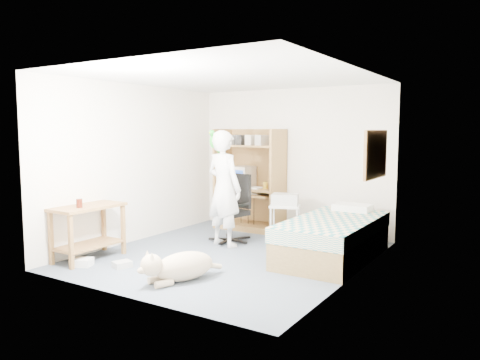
{
  "coord_description": "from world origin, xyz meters",
  "views": [
    {
      "loc": [
        3.57,
        -5.45,
        1.77
      ],
      "look_at": [
        -0.04,
        0.32,
        1.05
      ],
      "focal_mm": 35.0,
      "sensor_mm": 36.0,
      "label": 1
    }
  ],
  "objects": [
    {
      "name": "side_desk",
      "position": [
        -1.55,
        -1.2,
        0.49
      ],
      "size": [
        0.5,
        1.0,
        0.75
      ],
      "color": "brown",
      "rests_on": "floor"
    },
    {
      "name": "dog",
      "position": [
        0.12,
        -1.28,
        0.18
      ],
      "size": [
        0.62,
        1.06,
        0.42
      ],
      "rotation": [
        0.0,
        0.0,
        -0.39
      ],
      "color": "tan",
      "rests_on": "floor"
    },
    {
      "name": "wall_back",
      "position": [
        0.0,
        2.0,
        1.25
      ],
      "size": [
        3.6,
        0.02,
        2.5
      ],
      "primitive_type": "cube",
      "color": "silver",
      "rests_on": "floor"
    },
    {
      "name": "floor",
      "position": [
        0.0,
        0.0,
        0.0
      ],
      "size": [
        4.0,
        4.0,
        0.0
      ],
      "primitive_type": "plane",
      "color": "#4A5565",
      "rests_on": "ground"
    },
    {
      "name": "crt_monitor",
      "position": [
        -0.89,
        1.75,
        0.95
      ],
      "size": [
        0.39,
        0.41,
        0.36
      ],
      "rotation": [
        0.0,
        0.0,
        -0.03
      ],
      "color": "beige",
      "rests_on": "computer_hutch"
    },
    {
      "name": "ceiling",
      "position": [
        0.0,
        0.0,
        2.5
      ],
      "size": [
        3.6,
        4.0,
        0.02
      ],
      "primitive_type": "cube",
      "color": "white",
      "rests_on": "wall_back"
    },
    {
      "name": "corkboard",
      "position": [
        1.77,
        0.9,
        1.45
      ],
      "size": [
        0.04,
        0.94,
        0.66
      ],
      "color": "#8E633F",
      "rests_on": "wall_right"
    },
    {
      "name": "wall_right",
      "position": [
        1.8,
        0.0,
        1.25
      ],
      "size": [
        0.02,
        4.0,
        2.5
      ],
      "primitive_type": "cube",
      "color": "silver",
      "rests_on": "floor"
    },
    {
      "name": "printer",
      "position": [
        0.22,
        1.3,
        0.66
      ],
      "size": [
        0.5,
        0.44,
        0.18
      ],
      "primitive_type": "cube",
      "rotation": [
        0.0,
        0.0,
        0.34
      ],
      "color": "#BABBB6",
      "rests_on": "printer_cart"
    },
    {
      "name": "keyboard",
      "position": [
        -0.67,
        1.58,
        0.67
      ],
      "size": [
        0.46,
        0.2,
        0.03
      ],
      "primitive_type": "cube",
      "rotation": [
        0.0,
        0.0,
        0.09
      ],
      "color": "beige",
      "rests_on": "computer_hutch"
    },
    {
      "name": "floor_box_b",
      "position": [
        -0.87,
        -1.24,
        0.04
      ],
      "size": [
        0.24,
        0.27,
        0.08
      ],
      "primitive_type": "cube",
      "rotation": [
        0.0,
        0.0,
        -0.34
      ],
      "color": "#ADADA8",
      "rests_on": "floor"
    },
    {
      "name": "pencil_cup",
      "position": [
        -0.35,
        1.65,
        0.82
      ],
      "size": [
        0.08,
        0.08,
        0.12
      ],
      "primitive_type": "cylinder",
      "color": "gold",
      "rests_on": "computer_hutch"
    },
    {
      "name": "drink_glass",
      "position": [
        -1.5,
        -1.38,
        0.81
      ],
      "size": [
        0.08,
        0.08,
        0.12
      ],
      "primitive_type": "cylinder",
      "color": "#3F140A",
      "rests_on": "side_desk"
    },
    {
      "name": "wall_left",
      "position": [
        -1.8,
        0.0,
        1.25
      ],
      "size": [
        0.02,
        4.0,
        2.5
      ],
      "primitive_type": "cube",
      "color": "silver",
      "rests_on": "floor"
    },
    {
      "name": "person",
      "position": [
        -0.4,
        0.43,
        0.89
      ],
      "size": [
        0.72,
        0.55,
        1.78
      ],
      "primitive_type": "imported",
      "rotation": [
        0.0,
        0.0,
        2.93
      ],
      "color": "white",
      "rests_on": "floor"
    },
    {
      "name": "floor_box_a",
      "position": [
        -1.36,
        -1.48,
        0.05
      ],
      "size": [
        0.31,
        0.29,
        0.1
      ],
      "primitive_type": "cube",
      "rotation": [
        0.0,
        0.0,
        0.43
      ],
      "color": "white",
      "rests_on": "floor"
    },
    {
      "name": "printer_cart",
      "position": [
        0.22,
        1.3,
        0.38
      ],
      "size": [
        0.58,
        0.52,
        0.57
      ],
      "rotation": [
        0.0,
        0.0,
        0.34
      ],
      "color": "white",
      "rests_on": "floor"
    },
    {
      "name": "parrot",
      "position": [
        -0.6,
        0.44,
        1.63
      ],
      "size": [
        0.13,
        0.23,
        0.36
      ],
      "rotation": [
        0.0,
        0.0,
        -0.22
      ],
      "color": "#148A1E",
      "rests_on": "person"
    },
    {
      "name": "computer_hutch",
      "position": [
        -0.7,
        1.74,
        0.82
      ],
      "size": [
        1.2,
        0.63,
        1.8
      ],
      "color": "brown",
      "rests_on": "floor"
    },
    {
      "name": "office_chair",
      "position": [
        -0.43,
        0.74,
        0.38
      ],
      "size": [
        0.6,
        0.6,
        1.07
      ],
      "rotation": [
        0.0,
        0.0,
        -0.22
      ],
      "color": "black",
      "rests_on": "floor"
    },
    {
      "name": "bed",
      "position": [
        1.3,
        0.62,
        0.29
      ],
      "size": [
        1.02,
        2.02,
        0.66
      ],
      "color": "brown",
      "rests_on": "floor"
    }
  ]
}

